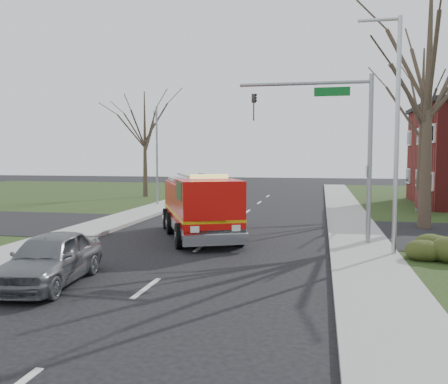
# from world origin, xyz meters

# --- Properties ---
(ground) EXTENTS (120.00, 120.00, 0.00)m
(ground) POSITION_xyz_m (0.00, 0.00, 0.00)
(ground) COLOR black
(ground) RESTS_ON ground
(sidewalk_right) EXTENTS (2.40, 80.00, 0.15)m
(sidewalk_right) POSITION_xyz_m (6.20, 0.00, 0.07)
(sidewalk_right) COLOR #9B9B96
(sidewalk_right) RESTS_ON ground
(sidewalk_left) EXTENTS (2.40, 80.00, 0.15)m
(sidewalk_left) POSITION_xyz_m (-6.20, 0.00, 0.07)
(sidewalk_left) COLOR #9B9B96
(sidewalk_left) RESTS_ON ground
(health_center_sign) EXTENTS (0.12, 2.00, 1.40)m
(health_center_sign) POSITION_xyz_m (10.50, 12.50, 0.88)
(health_center_sign) COLOR #4D1216
(health_center_sign) RESTS_ON ground
(bare_tree_near) EXTENTS (6.00, 6.00, 12.00)m
(bare_tree_near) POSITION_xyz_m (9.50, 6.00, 7.41)
(bare_tree_near) COLOR #342A1F
(bare_tree_near) RESTS_ON ground
(bare_tree_far) EXTENTS (5.25, 5.25, 10.50)m
(bare_tree_far) POSITION_xyz_m (11.00, 15.00, 6.49)
(bare_tree_far) COLOR #342A1F
(bare_tree_far) RESTS_ON ground
(bare_tree_left) EXTENTS (4.50, 4.50, 9.00)m
(bare_tree_left) POSITION_xyz_m (-10.00, 20.00, 5.56)
(bare_tree_left) COLOR #342A1F
(bare_tree_left) RESTS_ON ground
(traffic_signal_mast) EXTENTS (5.29, 0.18, 6.80)m
(traffic_signal_mast) POSITION_xyz_m (5.21, 1.50, 4.71)
(traffic_signal_mast) COLOR gray
(traffic_signal_mast) RESTS_ON ground
(streetlight_pole) EXTENTS (1.48, 0.16, 8.40)m
(streetlight_pole) POSITION_xyz_m (7.14, -0.50, 4.55)
(streetlight_pole) COLOR #B7BABF
(streetlight_pole) RESTS_ON ground
(utility_pole_far) EXTENTS (0.14, 0.14, 7.00)m
(utility_pole_far) POSITION_xyz_m (-6.80, 14.00, 3.50)
(utility_pole_far) COLOR gray
(utility_pole_far) RESTS_ON ground
(fire_engine) EXTENTS (5.12, 7.52, 2.88)m
(fire_engine) POSITION_xyz_m (-0.59, 2.13, 1.30)
(fire_engine) COLOR #BD0B08
(fire_engine) RESTS_ON ground
(parked_car_maroon) EXTENTS (2.15, 4.48, 1.48)m
(parked_car_maroon) POSITION_xyz_m (-2.80, -6.14, 0.74)
(parked_car_maroon) COLOR slate
(parked_car_maroon) RESTS_ON ground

